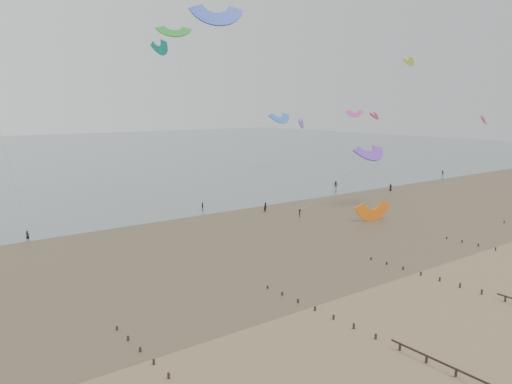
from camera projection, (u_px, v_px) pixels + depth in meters
ground at (431, 292)px, 56.25m from camera, size 500.00×500.00×0.00m
sea_and_shore at (230, 235)px, 80.95m from camera, size 500.00×665.00×0.03m
kitesurfer_lead at (27, 236)px, 77.36m from camera, size 0.73×0.68×1.67m
kitesurfers at (308, 196)px, 111.30m from camera, size 162.60×21.10×1.88m
grounded_kite at (373, 220)px, 91.66m from camera, size 7.36×6.15×3.64m
kites_airborne at (72, 101)px, 114.47m from camera, size 254.11×110.06×37.29m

